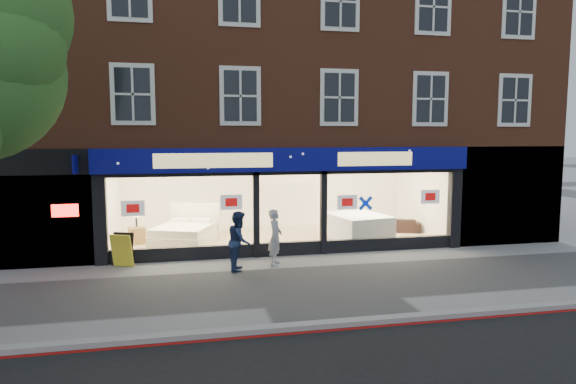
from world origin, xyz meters
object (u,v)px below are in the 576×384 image
object	(u,v)px
display_bed	(185,233)
a_board	(122,250)
pedestrian_grey	(275,237)
sofa	(397,225)
pedestrian_blue	(239,241)
mattress_stack	(357,227)

from	to	relation	value
display_bed	a_board	world-z (taller)	display_bed
a_board	pedestrian_grey	xyz separation A→B (m)	(4.23, -0.71, 0.32)
sofa	pedestrian_blue	size ratio (longest dim) A/B	1.07
a_board	pedestrian_blue	world-z (taller)	pedestrian_blue
display_bed	sofa	size ratio (longest dim) A/B	1.53
display_bed	mattress_stack	size ratio (longest dim) A/B	1.09
a_board	pedestrian_grey	size ratio (longest dim) A/B	0.60
mattress_stack	pedestrian_blue	size ratio (longest dim) A/B	1.49
a_board	mattress_stack	bearing A→B (deg)	36.27
a_board	pedestrian_grey	world-z (taller)	pedestrian_grey
mattress_stack	pedestrian_grey	size ratio (longest dim) A/B	1.52
display_bed	pedestrian_grey	xyz separation A→B (m)	(2.46, -3.06, 0.36)
sofa	display_bed	bearing A→B (deg)	25.67
sofa	pedestrian_grey	xyz separation A→B (m)	(-5.27, -3.51, 0.44)
display_bed	mattress_stack	bearing A→B (deg)	16.84
mattress_stack	pedestrian_grey	xyz separation A→B (m)	(-3.38, -2.54, 0.27)
mattress_stack	sofa	size ratio (longest dim) A/B	1.40
mattress_stack	display_bed	bearing A→B (deg)	174.93
a_board	pedestrian_blue	size ratio (longest dim) A/B	0.59
display_bed	pedestrian_grey	bearing A→B (deg)	-29.24
display_bed	pedestrian_blue	size ratio (longest dim) A/B	1.63
display_bed	sofa	world-z (taller)	display_bed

